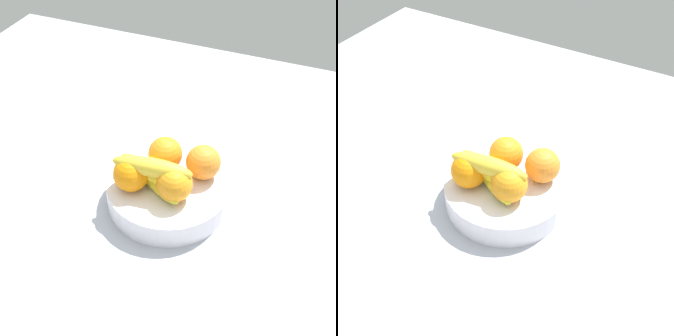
% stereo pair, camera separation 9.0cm
% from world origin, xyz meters
% --- Properties ---
extents(ground_plane, '(1.80, 1.40, 0.03)m').
position_xyz_m(ground_plane, '(0.00, 0.00, -0.01)').
color(ground_plane, '#ABAFBE').
extents(fruit_bowl, '(0.27, 0.27, 0.06)m').
position_xyz_m(fruit_bowl, '(-0.02, -0.02, 0.03)').
color(fruit_bowl, white).
rests_on(fruit_bowl, ground_plane).
extents(orange_front_left, '(0.08, 0.08, 0.08)m').
position_xyz_m(orange_front_left, '(0.04, 0.03, 0.10)').
color(orange_front_left, orange).
rests_on(orange_front_left, fruit_bowl).
extents(orange_front_right, '(0.08, 0.08, 0.08)m').
position_xyz_m(orange_front_right, '(-0.05, 0.03, 0.10)').
color(orange_front_right, orange).
rests_on(orange_front_right, fruit_bowl).
extents(orange_center, '(0.08, 0.08, 0.08)m').
position_xyz_m(orange_center, '(-0.09, -0.06, 0.10)').
color(orange_center, orange).
rests_on(orange_center, fruit_bowl).
extents(orange_back_left, '(0.08, 0.08, 0.08)m').
position_xyz_m(orange_back_left, '(0.01, -0.05, 0.10)').
color(orange_back_left, orange).
rests_on(orange_back_left, fruit_bowl).
extents(banana_bunch, '(0.18, 0.13, 0.08)m').
position_xyz_m(banana_bunch, '(-0.05, -0.04, 0.10)').
color(banana_bunch, yellow).
rests_on(banana_bunch, fruit_bowl).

